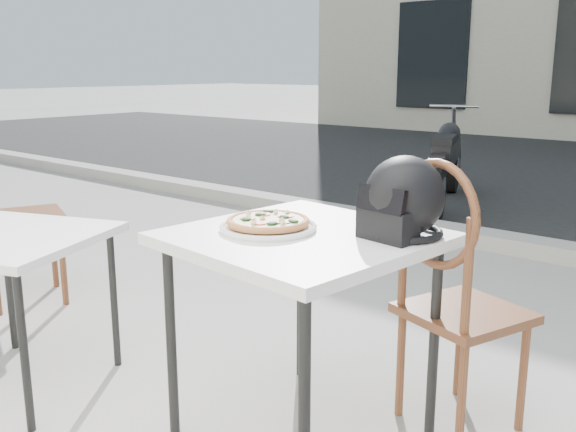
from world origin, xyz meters
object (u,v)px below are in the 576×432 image
Objects in this scene: plate at (268,227)px; cafe_chair_main at (452,283)px; motorcycle at (446,162)px; pizza at (268,221)px; cafe_chair_side at (4,194)px; cafe_table_side at (9,249)px; cafe_table_main at (303,252)px; helmet at (403,201)px.

cafe_chair_main is (0.51, 0.42, -0.21)m from plate.
plate is 4.44m from motorcycle.
pizza is 2.04m from cafe_chair_side.
motorcycle reaches higher than pizza.
motorcycle reaches higher than plate.
pizza reaches higher than cafe_table_side.
cafe_chair_main reaches higher than cafe_table_main.
plate is 0.45× the size of cafe_table_side.
cafe_chair_side is at bearing -167.40° from helmet.
pizza is (-0.12, -0.05, 0.10)m from cafe_table_main.
helmet reaches higher than cafe_chair_main.
cafe_table_side is 4.65m from motorcycle.
helmet is (0.28, 0.18, 0.19)m from cafe_table_main.
cafe_table_side is (-1.46, -0.65, -0.29)m from helmet.
cafe_table_main is at bearing -157.72° from cafe_chair_side.
pizza is at bearing -159.03° from cafe_chair_side.
cafe_table_main is 0.15m from plate.
cafe_table_side is 0.49× the size of motorcycle.
pizza is at bearing 60.14° from plate.
pizza is at bearing -91.89° from motorcycle.
helmet is 0.27× the size of cafe_chair_side.
motorcycle is at bearing 93.85° from cafe_table_side.
plate is at bearing 22.00° from cafe_table_side.
pizza is 1.12× the size of helmet.
plate is 1.16× the size of pizza.
cafe_table_side is (-1.05, -0.43, -0.20)m from pizza.
plate is at bearing -159.04° from cafe_chair_side.
cafe_chair_side reaches higher than motorcycle.
pizza reaches higher than cafe_table_main.
cafe_chair_side is at bearing 178.52° from plate.
pizza is at bearing 22.01° from cafe_table_side.
pizza is 0.47m from helmet.
cafe_chair_main reaches higher than cafe_table_side.
motorcycle is (-1.37, 4.21, -0.36)m from plate.
cafe_chair_side reaches higher than cafe_table_main.
motorcycle is (-1.49, 4.17, -0.28)m from cafe_table_main.
plate is at bearing -119.86° from pizza.
motorcycle is at bearing 122.45° from helmet.
cafe_chair_main is (0.10, 0.20, -0.32)m from helmet.
cafe_chair_side reaches higher than plate.
cafe_chair_main is at bearing 39.86° from plate.
pizza is at bearing -159.05° from cafe_table_main.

